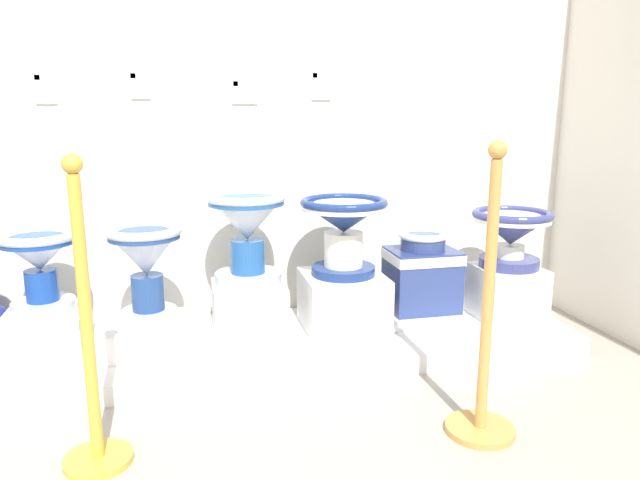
# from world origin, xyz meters

# --- Properties ---
(wall_back) EXTENTS (3.46, 0.06, 2.80)m
(wall_back) POSITION_xyz_m (1.63, 2.54, 1.40)
(wall_back) COLOR silver
(wall_back) RESTS_ON ground_plane
(display_platform) EXTENTS (2.69, 0.77, 0.09)m
(display_platform) POSITION_xyz_m (1.63, 2.10, 0.04)
(display_platform) COLOR white
(display_platform) RESTS_ON ground_plane
(plinth_block_central_ornate) EXTENTS (0.34, 0.34, 0.19)m
(plinth_block_central_ornate) POSITION_xyz_m (0.49, 2.17, 0.18)
(plinth_block_central_ornate) COLOR white
(plinth_block_central_ornate) RESTS_ON display_platform
(antique_toilet_central_ornate) EXTENTS (0.33, 0.33, 0.36)m
(antique_toilet_central_ornate) POSITION_xyz_m (0.49, 2.17, 0.52)
(antique_toilet_central_ornate) COLOR silver
(antique_toilet_central_ornate) RESTS_ON plinth_block_central_ornate
(plinth_block_broad_patterned) EXTENTS (0.38, 0.35, 0.13)m
(plinth_block_broad_patterned) POSITION_xyz_m (0.94, 2.08, 0.15)
(plinth_block_broad_patterned) COLOR white
(plinth_block_broad_patterned) RESTS_ON display_platform
(antique_toilet_broad_patterned) EXTENTS (0.33, 0.33, 0.44)m
(antique_toilet_broad_patterned) POSITION_xyz_m (0.94, 2.08, 0.51)
(antique_toilet_broad_patterned) COLOR silver
(antique_toilet_broad_patterned) RESTS_ON plinth_block_broad_patterned
(plinth_block_pale_glazed) EXTENTS (0.34, 0.32, 0.25)m
(plinth_block_pale_glazed) POSITION_xyz_m (1.40, 2.17, 0.21)
(plinth_block_pale_glazed) COLOR white
(plinth_block_pale_glazed) RESTS_ON display_platform
(antique_toilet_pale_glazed) EXTENTS (0.37, 0.37, 0.44)m
(antique_toilet_pale_glazed) POSITION_xyz_m (1.40, 2.17, 0.62)
(antique_toilet_pale_glazed) COLOR silver
(antique_toilet_pale_glazed) RESTS_ON plinth_block_pale_glazed
(plinth_block_slender_white) EXTENTS (0.39, 0.40, 0.28)m
(plinth_block_slender_white) POSITION_xyz_m (1.86, 2.14, 0.23)
(plinth_block_slender_white) COLOR white
(plinth_block_slender_white) RESTS_ON display_platform
(antique_toilet_slender_white) EXTENTS (0.42, 0.42, 0.38)m
(antique_toilet_slender_white) POSITION_xyz_m (1.86, 2.14, 0.62)
(antique_toilet_slender_white) COLOR navy
(antique_toilet_slender_white) RESTS_ON plinth_block_slender_white
(plinth_block_rightmost) EXTENTS (0.38, 0.36, 0.05)m
(plinth_block_rightmost) POSITION_xyz_m (2.30, 2.19, 0.11)
(plinth_block_rightmost) COLOR white
(plinth_block_rightmost) RESTS_ON display_platform
(antique_toilet_rightmost) EXTENTS (0.35, 0.29, 0.41)m
(antique_toilet_rightmost) POSITION_xyz_m (2.30, 2.19, 0.34)
(antique_toilet_rightmost) COLOR navy
(antique_toilet_rightmost) RESTS_ON plinth_block_rightmost
(plinth_block_squat_floral) EXTENTS (0.32, 0.31, 0.27)m
(plinth_block_squat_floral) POSITION_xyz_m (2.73, 2.09, 0.23)
(plinth_block_squat_floral) COLOR white
(plinth_block_squat_floral) RESTS_ON display_platform
(antique_toilet_squat_floral) EXTENTS (0.40, 0.40, 0.30)m
(antique_toilet_squat_floral) POSITION_xyz_m (2.73, 2.09, 0.56)
(antique_toilet_squat_floral) COLOR navy
(antique_toilet_squat_floral) RESTS_ON plinth_block_squat_floral
(info_placard_first) EXTENTS (0.10, 0.01, 0.15)m
(info_placard_first) POSITION_xyz_m (0.51, 2.50, 1.26)
(info_placard_first) COLOR white
(info_placard_second) EXTENTS (0.10, 0.01, 0.13)m
(info_placard_second) POSITION_xyz_m (0.94, 2.50, 1.28)
(info_placard_second) COLOR white
(info_placard_third) EXTENTS (0.13, 0.01, 0.12)m
(info_placard_third) POSITION_xyz_m (1.44, 2.50, 1.25)
(info_placard_third) COLOR white
(info_placard_fourth) EXTENTS (0.10, 0.01, 0.15)m
(info_placard_fourth) POSITION_xyz_m (1.84, 2.50, 1.29)
(info_placard_fourth) COLOR white
(stanchion_post_near_left) EXTENTS (0.22, 0.22, 1.02)m
(stanchion_post_near_left) POSITION_xyz_m (0.80, 1.34, 0.34)
(stanchion_post_near_left) COLOR gold
(stanchion_post_near_left) RESTS_ON ground_plane
(stanchion_post_near_right) EXTENTS (0.25, 0.25, 1.05)m
(stanchion_post_near_right) POSITION_xyz_m (2.13, 1.22, 0.32)
(stanchion_post_near_right) COLOR #C89046
(stanchion_post_near_right) RESTS_ON ground_plane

